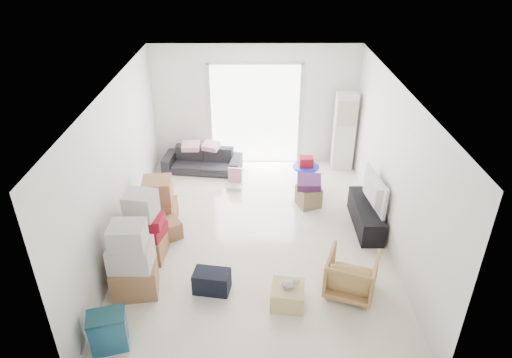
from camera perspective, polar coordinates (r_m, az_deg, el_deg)
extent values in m
cube|color=white|center=(8.22, -0.04, -7.86)|extent=(4.50, 6.00, 0.24)
cube|color=white|center=(6.86, -0.05, 12.15)|extent=(4.50, 6.00, 0.24)
cube|color=white|center=(10.29, -0.12, 9.38)|extent=(4.50, 0.24, 2.70)
cube|color=white|center=(4.89, 0.11, -16.10)|extent=(4.50, 0.24, 2.70)
cube|color=white|center=(7.79, -17.77, 1.14)|extent=(0.24, 6.00, 2.70)
cube|color=white|center=(7.80, 17.64, 1.22)|extent=(0.24, 6.00, 2.70)
cube|color=white|center=(10.23, -0.11, 8.06)|extent=(2.00, 0.01, 2.30)
cube|color=silver|center=(10.26, -5.76, 7.99)|extent=(0.06, 0.04, 2.30)
cube|color=silver|center=(10.27, 5.53, 8.01)|extent=(0.06, 0.04, 2.30)
cube|color=silver|center=(9.86, -0.12, 14.29)|extent=(2.10, 0.04, 0.06)
cube|color=white|center=(10.22, 10.95, 5.83)|extent=(0.45, 0.30, 1.75)
cube|color=black|center=(8.52, 13.57, -4.46)|extent=(0.41, 1.35, 0.45)
imported|color=black|center=(8.37, 13.80, -2.78)|extent=(0.70, 1.09, 0.14)
imported|color=#2C2B31|center=(10.18, -6.75, 2.74)|extent=(1.77, 0.73, 0.67)
cube|color=#EEAEC4|center=(10.07, -8.22, 4.81)|extent=(0.36, 0.29, 0.11)
cube|color=#EEAEC4|center=(10.03, -5.69, 4.89)|extent=(0.45, 0.40, 0.13)
imported|color=#AA7F4B|center=(6.98, 11.86, -11.38)|extent=(0.89, 0.86, 0.72)
cube|color=navy|center=(6.55, -17.77, -18.52)|extent=(0.52, 0.42, 0.26)
cube|color=navy|center=(6.37, -18.13, -16.96)|extent=(0.52, 0.42, 0.26)
cube|color=#0C333D|center=(6.26, -18.34, -16.01)|extent=(0.54, 0.44, 0.04)
cube|color=brown|center=(7.15, -14.91, -11.91)|extent=(0.72, 0.63, 0.49)
cube|color=beige|center=(6.87, -15.37, -9.15)|extent=(0.61, 0.50, 0.38)
cube|color=beige|center=(6.67, -15.77, -6.75)|extent=(0.50, 0.44, 0.33)
cube|color=brown|center=(7.80, -13.51, -8.05)|extent=(0.63, 0.63, 0.43)
cube|color=#AB1527|center=(7.62, -13.78, -6.17)|extent=(0.74, 0.58, 0.19)
cube|color=#AB1527|center=(7.52, -13.94, -5.03)|extent=(0.65, 0.45, 0.17)
cube|color=beige|center=(7.36, -14.20, -3.15)|extent=(0.53, 0.51, 0.41)
cube|color=brown|center=(8.63, -11.92, -3.92)|extent=(0.61, 0.52, 0.42)
cube|color=brown|center=(8.40, -12.22, -1.43)|extent=(0.54, 0.54, 0.45)
cube|color=brown|center=(8.20, -10.84, -6.16)|extent=(0.53, 0.53, 0.32)
cube|color=black|center=(7.01, -5.54, -12.61)|extent=(0.58, 0.41, 0.34)
cube|color=olive|center=(8.96, 6.58, -2.15)|extent=(0.52, 0.52, 0.41)
cube|color=#4B1F4E|center=(8.82, 6.67, -0.64)|extent=(0.50, 0.50, 0.14)
cylinder|color=#1E23D1|center=(9.50, 6.26, 1.53)|extent=(0.55, 0.55, 0.04)
cylinder|color=#1E23D1|center=(9.75, 6.91, 0.67)|extent=(0.04, 0.04, 0.43)
cylinder|color=#1E23D1|center=(9.72, 5.31, 0.67)|extent=(0.04, 0.04, 0.43)
cylinder|color=#1E23D1|center=(9.48, 5.45, -0.12)|extent=(0.04, 0.04, 0.43)
cylinder|color=#1E23D1|center=(9.51, 7.09, -0.11)|extent=(0.04, 0.04, 0.43)
cube|color=#AB1527|center=(9.45, 6.30, 2.17)|extent=(0.28, 0.22, 0.20)
cube|color=silver|center=(9.56, -2.64, -0.94)|extent=(0.35, 0.31, 0.08)
cube|color=pink|center=(9.56, -2.64, 0.49)|extent=(0.29, 0.08, 0.34)
cube|color=#D6BC7C|center=(6.80, 3.97, -14.32)|extent=(0.53, 0.53, 0.31)
ellipsoid|color=#B2ADA8|center=(6.65, 4.03, -13.00)|extent=(0.20, 0.14, 0.11)
cube|color=red|center=(6.65, 4.03, -12.98)|extent=(0.15, 0.12, 0.03)
sphere|color=#B2ADA8|center=(6.67, 5.03, -12.63)|extent=(0.11, 0.11, 0.11)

